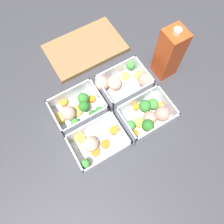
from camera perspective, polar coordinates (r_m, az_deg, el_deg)
The scene contains 7 objects.
ground_plane at distance 0.72m, azimuth 0.00°, elevation -0.61°, with size 4.00×4.00×0.00m, color #38383D.
container_near_left at distance 0.67m, azimuth -4.32°, elevation -8.37°, with size 0.16×0.12×0.06m.
container_near_right at distance 0.70m, azimuth 9.59°, elevation -0.87°, with size 0.16×0.12×0.06m.
container_far_left at distance 0.71m, azimuth -8.87°, elevation 0.68°, with size 0.17×0.12×0.06m.
container_far_right at distance 0.75m, azimuth 3.04°, elevation 7.90°, with size 0.20×0.13×0.06m.
juice_carton at distance 0.75m, azimuth 14.66°, elevation 14.53°, with size 0.07×0.07×0.20m.
cutting_board at distance 0.86m, azimuth -7.01°, elevation 16.18°, with size 0.28×0.18×0.02m.
Camera 1 is at (-0.14, -0.23, 0.67)m, focal length 35.00 mm.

